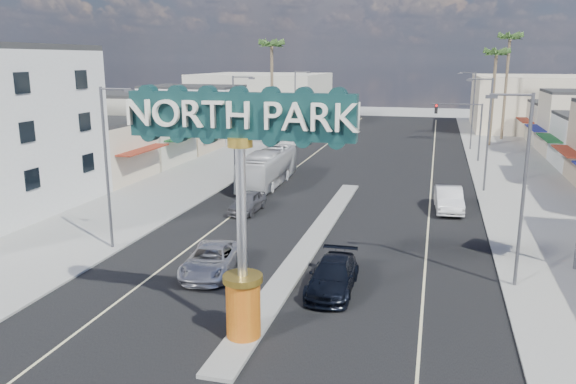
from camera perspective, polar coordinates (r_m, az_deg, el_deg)
The scene contains 25 objects.
ground at distance 48.05m, azimuth 6.56°, elevation 0.76°, with size 160.00×160.00×0.00m, color gray.
road at distance 48.05m, azimuth 6.56°, elevation 0.77°, with size 20.00×120.00×0.01m, color black.
median_island at distance 32.82m, azimuth 2.44°, elevation -5.01°, with size 1.30×30.00×0.16m, color gray.
sidewalk_left at distance 51.86m, azimuth -8.93°, elevation 1.69°, with size 8.00×120.00×0.12m, color gray.
sidewalk_right at distance 48.15m, azimuth 23.27°, elevation -0.16°, with size 8.00×120.00×0.12m, color gray.
storefront_row_left at distance 67.28m, azimuth -12.43°, elevation 6.73°, with size 12.00×42.00×6.00m, color beige.
backdrop_far_left at distance 96.03m, azimuth -2.57°, elevation 9.53°, with size 20.00×20.00×8.00m, color #B7B29E.
backdrop_far_right at distance 92.94m, azimuth 24.59°, elevation 8.22°, with size 20.00×20.00×8.00m, color beige.
gateway_sign at distance 20.08m, azimuth -4.82°, elevation 0.39°, with size 8.20×1.50×9.15m.
traffic_signal_left at distance 62.77m, azimuth 0.18°, elevation 7.76°, with size 5.09×0.45×6.00m.
traffic_signal_right at distance 60.80m, azimuth 17.31°, elevation 6.97°, with size 5.09×0.45×6.00m.
streetlight_l_near at distance 31.92m, azimuth -17.75°, elevation 3.07°, with size 2.03×0.22×9.00m.
streetlight_l_mid at distance 49.76m, azimuth -5.34°, elevation 7.14°, with size 2.03×0.22×9.00m.
streetlight_l_far at distance 70.73m, azimuth 0.85°, elevation 9.03°, with size 2.03×0.22×9.00m.
streetlight_r_near at distance 27.24m, azimuth 22.56°, elevation 1.00°, with size 2.03×0.22×9.00m.
streetlight_r_mid at distance 46.90m, azimuth 19.51°, elevation 6.06°, with size 2.03×0.22×9.00m.
streetlight_r_far at distance 68.75m, azimuth 18.16°, elevation 8.25°, with size 2.03×0.22×9.00m.
palm_left_far at distance 69.28m, azimuth -1.67°, elevation 14.26°, with size 2.60×2.60×13.10m.
palm_right_mid at distance 72.72m, azimuth 20.39°, elevation 12.71°, with size 2.60×2.60×12.10m.
palm_right_far at distance 78.91m, azimuth 21.59°, elevation 13.90°, with size 2.60×2.60×14.10m.
suv_left at distance 28.30m, azimuth -7.82°, elevation -6.85°, with size 2.33×5.06×1.41m, color silver.
suv_right at distance 26.10m, azimuth 4.56°, elevation -8.50°, with size 2.01×4.95×1.44m, color black.
car_parked_left at distance 39.15m, azimuth -4.14°, elevation -1.01°, with size 1.70×4.23×1.44m, color #5D5D61.
car_parked_right at distance 40.90m, azimuth 16.01°, elevation -0.71°, with size 1.77×5.07×1.67m, color silver.
city_bus at distance 47.35m, azimuth -2.05°, elevation 2.46°, with size 2.46×10.51×2.93m, color silver.
Camera 1 is at (6.63, -16.44, 10.43)m, focal length 35.00 mm.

